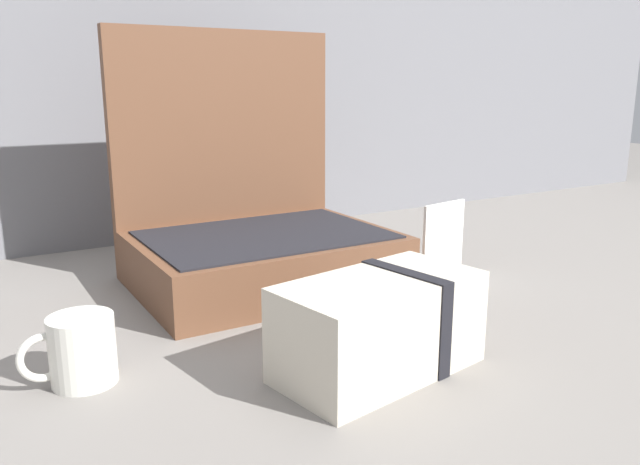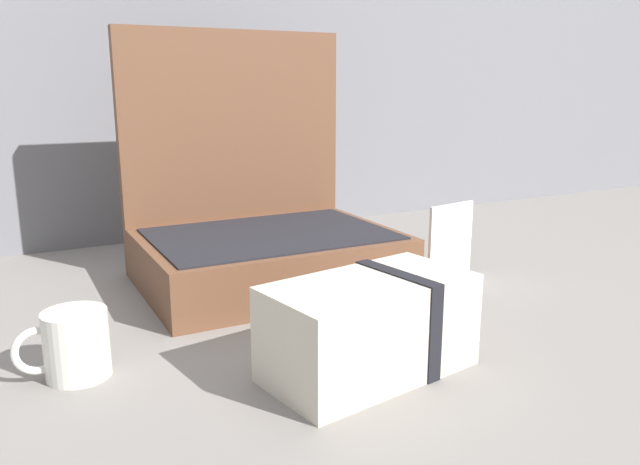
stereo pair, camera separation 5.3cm
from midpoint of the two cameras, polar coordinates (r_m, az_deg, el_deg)
The scene contains 5 objects.
ground_plane at distance 0.99m, azimuth 1.80°, elevation -6.67°, with size 6.00×6.00×0.00m, color slate.
open_suitcase at distance 1.11m, azimuth -4.13°, elevation 0.44°, with size 0.42×0.33×0.43m.
cream_toiletry_bag at distance 0.76m, azimuth 6.71°, elevation -8.49°, with size 0.27×0.17×0.12m.
coffee_mug at distance 0.79m, azimuth -19.64°, elevation -9.57°, with size 0.11×0.07×0.08m.
info_card_left at distance 1.14m, azimuth 13.06°, elevation -0.82°, with size 0.11×0.01×0.14m, color white.
Camera 2 is at (-0.43, -0.82, 0.34)m, focal length 35.24 mm.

